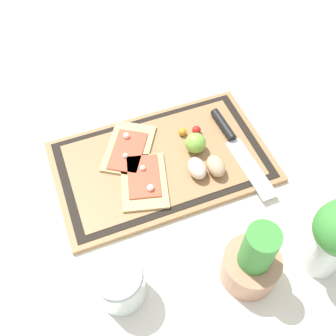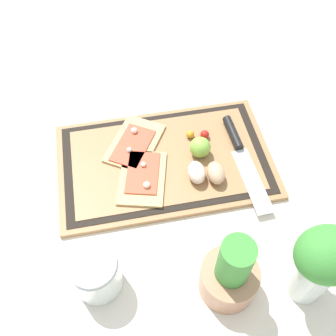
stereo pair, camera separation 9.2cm
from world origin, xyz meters
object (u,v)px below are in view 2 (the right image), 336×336
(pizza_slice_near, at_px, (134,143))
(sauce_jar, at_px, (97,275))
(knife, at_px, (238,147))
(cherry_tomato_yellow, at_px, (190,134))
(egg_pink, at_px, (197,172))
(egg_brown, at_px, (216,173))
(herb_pot, at_px, (230,275))
(pizza_slice_far, at_px, (143,177))
(herb_glass, at_px, (322,263))
(lime, at_px, (200,148))
(cherry_tomato_red, at_px, (205,135))

(pizza_slice_near, relative_size, sauce_jar, 1.84)
(knife, xyz_separation_m, cherry_tomato_yellow, (0.11, -0.06, 0.00))
(cherry_tomato_yellow, bearing_deg, egg_pink, 83.83)
(egg_brown, relative_size, herb_pot, 0.32)
(pizza_slice_far, relative_size, herb_glass, 0.82)
(pizza_slice_near, distance_m, egg_pink, 0.18)
(cherry_tomato_yellow, xyz_separation_m, herb_glass, (-0.14, 0.41, 0.10))
(pizza_slice_near, bearing_deg, lime, 158.91)
(pizza_slice_far, xyz_separation_m, knife, (-0.25, -0.04, 0.00))
(pizza_slice_near, distance_m, cherry_tomato_yellow, 0.14)
(egg_pink, bearing_deg, cherry_tomato_red, -112.98)
(cherry_tomato_red, bearing_deg, sauce_jar, 46.95)
(pizza_slice_near, height_order, knife, pizza_slice_near)
(egg_pink, distance_m, cherry_tomato_yellow, 0.12)
(sauce_jar, bearing_deg, knife, -144.29)
(sauce_jar, bearing_deg, egg_pink, -140.68)
(pizza_slice_near, bearing_deg, egg_brown, 142.23)
(pizza_slice_near, xyz_separation_m, herb_pot, (-0.13, 0.38, 0.04))
(pizza_slice_near, height_order, lime, lime)
(egg_brown, xyz_separation_m, herb_glass, (-0.11, 0.28, 0.09))
(egg_brown, bearing_deg, pizza_slice_far, -10.76)
(egg_brown, distance_m, cherry_tomato_red, 0.12)
(pizza_slice_near, height_order, cherry_tomato_yellow, pizza_slice_near)
(egg_pink, relative_size, herb_glass, 0.28)
(egg_brown, distance_m, egg_pink, 0.04)
(egg_brown, xyz_separation_m, sauce_jar, (0.29, 0.19, 0.01))
(pizza_slice_far, distance_m, egg_brown, 0.17)
(herb_glass, bearing_deg, cherry_tomato_red, -75.37)
(pizza_slice_far, bearing_deg, pizza_slice_near, -87.08)
(lime, bearing_deg, herb_glass, 110.10)
(pizza_slice_near, relative_size, pizza_slice_far, 1.10)
(pizza_slice_near, relative_size, lime, 3.74)
(egg_pink, relative_size, cherry_tomato_yellow, 2.93)
(lime, height_order, cherry_tomato_yellow, lime)
(lime, relative_size, cherry_tomato_yellow, 2.51)
(egg_brown, distance_m, herb_glass, 0.31)
(pizza_slice_near, distance_m, herb_glass, 0.51)
(egg_brown, relative_size, lime, 1.16)
(knife, xyz_separation_m, herb_pot, (0.12, 0.32, 0.04))
(lime, bearing_deg, cherry_tomato_red, -116.10)
(pizza_slice_near, height_order, egg_pink, egg_pink)
(knife, bearing_deg, herb_pot, 69.59)
(cherry_tomato_red, bearing_deg, pizza_slice_near, -3.19)
(egg_pink, relative_size, cherry_tomato_red, 2.63)
(pizza_slice_far, relative_size, lime, 3.41)
(cherry_tomato_red, xyz_separation_m, cherry_tomato_yellow, (0.04, -0.01, -0.00))
(pizza_slice_near, bearing_deg, herb_glass, 124.46)
(knife, xyz_separation_m, sauce_jar, (0.37, 0.26, 0.02))
(cherry_tomato_yellow, bearing_deg, pizza_slice_far, 36.07)
(egg_pink, height_order, herb_pot, herb_pot)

